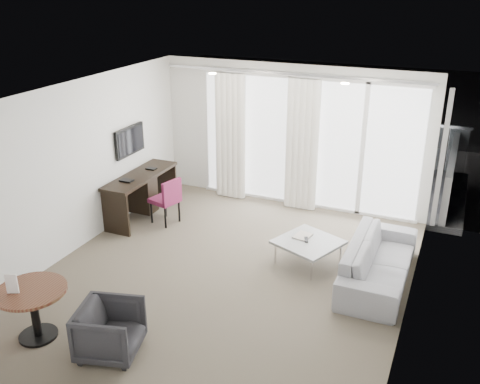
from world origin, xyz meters
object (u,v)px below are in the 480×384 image
at_px(sofa, 379,261).
at_px(round_table, 35,313).
at_px(rattan_chair_b, 383,168).
at_px(rattan_chair_a, 364,169).
at_px(coffee_table, 308,252).
at_px(desk_chair, 165,200).
at_px(desk, 142,196).
at_px(tub_armchair, 110,330).

bearing_deg(sofa, round_table, 129.57).
distance_m(sofa, rattan_chair_b, 3.80).
xyz_separation_m(round_table, rattan_chair_a, (2.60, 6.45, 0.05)).
bearing_deg(coffee_table, desk_chair, 171.25).
xyz_separation_m(rattan_chair_a, rattan_chair_b, (0.34, 0.21, 0.00)).
height_order(coffee_table, rattan_chair_a, rattan_chair_a).
relative_size(rattan_chair_a, rattan_chair_b, 0.99).
relative_size(coffee_table, rattan_chair_b, 1.08).
bearing_deg(coffee_table, rattan_chair_a, 87.78).
bearing_deg(desk, sofa, -7.28).
xyz_separation_m(desk_chair, round_table, (0.23, -3.38, -0.09)).
bearing_deg(rattan_chair_b, round_table, -96.43).
bearing_deg(desk_chair, rattan_chair_b, 60.69).
bearing_deg(coffee_table, tub_armchair, -117.19).
distance_m(tub_armchair, coffee_table, 3.22).
distance_m(desk, coffee_table, 3.25).
bearing_deg(sofa, rattan_chair_b, 8.61).
bearing_deg(tub_armchair, desk_chair, 5.86).
bearing_deg(round_table, tub_armchair, 5.82).
bearing_deg(sofa, coffee_table, 86.43).
xyz_separation_m(desk_chair, rattan_chair_a, (2.83, 3.07, -0.03)).
relative_size(desk_chair, round_table, 1.01).
distance_m(tub_armchair, rattan_chair_a, 6.55).
height_order(desk, tub_armchair, desk).
relative_size(desk, sofa, 0.81).
bearing_deg(rattan_chair_a, desk_chair, -113.15).
bearing_deg(desk_chair, sofa, 7.47).
xyz_separation_m(desk_chair, rattan_chair_b, (3.17, 3.28, -0.03)).
relative_size(tub_armchair, coffee_table, 0.82).
height_order(round_table, rattan_chair_a, rattan_chair_a).
bearing_deg(sofa, desk_chair, 82.69).
distance_m(desk, rattan_chair_b, 4.89).
bearing_deg(rattan_chair_b, coffee_table, -79.95).
xyz_separation_m(tub_armchair, coffee_table, (1.47, 2.86, -0.12)).
bearing_deg(rattan_chair_b, desk, -121.49).
bearing_deg(desk_chair, tub_armchair, -54.71).
height_order(desk, rattan_chair_a, desk).
relative_size(desk_chair, sofa, 0.40).
relative_size(desk_chair, coffee_table, 0.99).
xyz_separation_m(desk, round_table, (0.74, -3.44, -0.07)).
distance_m(desk_chair, round_table, 3.39).
bearing_deg(desk, rattan_chair_b, 41.11).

